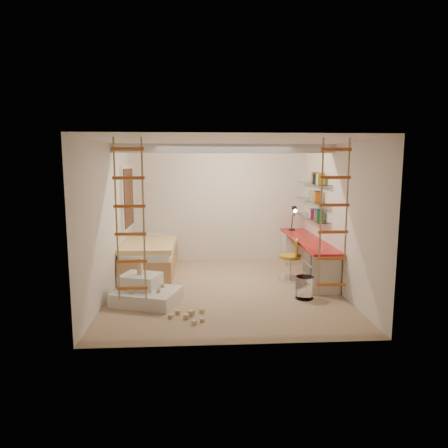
{
  "coord_description": "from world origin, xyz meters",
  "views": [
    {
      "loc": [
        -0.44,
        -6.95,
        2.23
      ],
      "look_at": [
        0.0,
        0.3,
        1.15
      ],
      "focal_mm": 32.0,
      "sensor_mm": 36.0,
      "label": 1
    }
  ],
  "objects": [
    {
      "name": "window_frame",
      "position": [
        -1.97,
        1.5,
        1.55
      ],
      "size": [
        0.06,
        1.15,
        1.35
      ],
      "primitive_type": "cube",
      "color": "white",
      "rests_on": "wall_left"
    },
    {
      "name": "books",
      "position": [
        1.87,
        1.13,
        1.59
      ],
      "size": [
        0.14,
        0.64,
        0.92
      ],
      "color": "#1E722D",
      "rests_on": "shelves"
    },
    {
      "name": "bed",
      "position": [
        -1.48,
        1.23,
        0.33
      ],
      "size": [
        1.02,
        2.0,
        0.69
      ],
      "color": "#AD7F51",
      "rests_on": "floor"
    },
    {
      "name": "toy_blocks",
      "position": [
        -0.96,
        -1.0,
        0.21
      ],
      "size": [
        1.2,
        1.19,
        0.71
      ],
      "color": "#CCB284",
      "rests_on": "floor"
    },
    {
      "name": "waste_bin",
      "position": [
        1.3,
        -0.59,
        0.19
      ],
      "size": [
        0.3,
        0.3,
        0.38
      ],
      "primitive_type": "cylinder",
      "color": "white",
      "rests_on": "floor"
    },
    {
      "name": "rope_ladder_left",
      "position": [
        -1.35,
        -1.75,
        1.52
      ],
      "size": [
        0.41,
        0.04,
        2.13
      ],
      "primitive_type": null,
      "color": "#D25F23",
      "rests_on": "ceiling"
    },
    {
      "name": "task_lamp",
      "position": [
        1.67,
        1.82,
        1.14
      ],
      "size": [
        0.14,
        0.36,
        0.57
      ],
      "color": "black",
      "rests_on": "desk"
    },
    {
      "name": "window_blind",
      "position": [
        -1.93,
        1.5,
        1.55
      ],
      "size": [
        0.02,
        1.0,
        1.2
      ],
      "primitive_type": "cube",
      "color": "#4C2D1E",
      "rests_on": "window_frame"
    },
    {
      "name": "desk",
      "position": [
        1.72,
        0.86,
        0.4
      ],
      "size": [
        0.56,
        2.8,
        0.75
      ],
      "color": "red",
      "rests_on": "floor"
    },
    {
      "name": "ceiling_beam",
      "position": [
        0.0,
        0.3,
        2.52
      ],
      "size": [
        4.0,
        0.18,
        0.16
      ],
      "primitive_type": "cube",
      "color": "white",
      "rests_on": "ceiling"
    },
    {
      "name": "swivel_chair",
      "position": [
        1.31,
        0.48,
        0.3
      ],
      "size": [
        0.61,
        0.61,
        0.81
      ],
      "color": "#B88B23",
      "rests_on": "floor"
    },
    {
      "name": "floor",
      "position": [
        0.0,
        0.0,
        0.0
      ],
      "size": [
        4.5,
        4.5,
        0.0
      ],
      "primitive_type": "plane",
      "color": "tan",
      "rests_on": "ground"
    },
    {
      "name": "shelves",
      "position": [
        1.87,
        1.13,
        1.5
      ],
      "size": [
        0.25,
        1.8,
        0.71
      ],
      "color": "white",
      "rests_on": "wall_right"
    },
    {
      "name": "rope_ladder_right",
      "position": [
        1.35,
        -1.75,
        1.52
      ],
      "size": [
        0.41,
        0.04,
        2.13
      ],
      "primitive_type": null,
      "color": "#D05523",
      "rests_on": "ceiling"
    },
    {
      "name": "play_platform",
      "position": [
        -1.34,
        -0.6,
        0.17
      ],
      "size": [
        1.18,
        1.04,
        0.44
      ],
      "color": "silver",
      "rests_on": "floor"
    }
  ]
}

